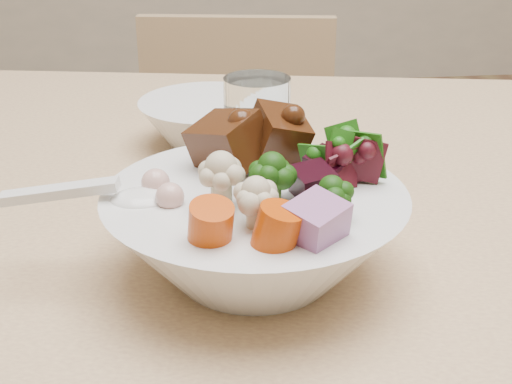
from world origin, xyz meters
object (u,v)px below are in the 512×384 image
chair_far (235,212)px  dining_table (423,295)px  water_glass (257,137)px  side_bowl (209,123)px  food_bowl (257,226)px

chair_far → dining_table: bearing=-71.1°
water_glass → side_bowl: size_ratio=0.70×
food_bowl → side_bowl: (-0.02, 0.28, -0.01)m
side_bowl → water_glass: bearing=-70.7°
dining_table → side_bowl: 0.30m
side_bowl → chair_far: bearing=82.2°
chair_far → water_glass: size_ratio=7.50×
dining_table → chair_far: size_ratio=2.23×
chair_far → food_bowl: size_ratio=3.55×
water_glass → side_bowl: water_glass is taller
water_glass → side_bowl: (-0.04, 0.12, -0.02)m
water_glass → dining_table: bearing=-32.9°
water_glass → food_bowl: bearing=-96.6°
side_bowl → dining_table: bearing=-48.3°
dining_table → side_bowl: bearing=142.3°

